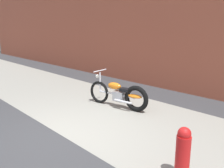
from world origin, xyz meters
TOP-DOWN VIEW (x-y plane):
  - ground_plane at (0.00, 0.00)m, footprint 80.00×80.00m
  - sidewalk_slab at (0.00, 1.75)m, footprint 36.00×3.50m
  - brick_building_wall at (0.00, 5.20)m, footprint 36.00×0.50m
  - motorcycle_orange at (-0.41, 2.21)m, footprint 1.99×0.64m
  - fire_hydrant at (2.50, 0.54)m, footprint 0.22×0.22m

SIDE VIEW (x-z plane):
  - ground_plane at x=0.00m, z-range 0.00..0.00m
  - sidewalk_slab at x=0.00m, z-range 0.00..0.01m
  - motorcycle_orange at x=-0.41m, z-range -0.12..0.91m
  - fire_hydrant at x=2.50m, z-range 0.00..0.84m
  - brick_building_wall at x=0.00m, z-range 0.00..5.01m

